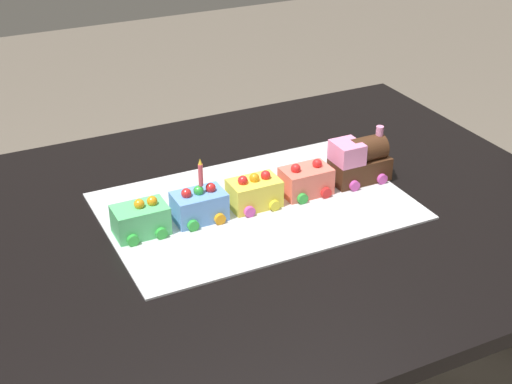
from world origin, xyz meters
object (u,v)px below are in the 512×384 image
at_px(birthday_candle, 201,173).
at_px(dining_table, 233,265).
at_px(cake_car_tanker_lemon, 254,192).
at_px(cake_locomotive, 360,160).
at_px(cake_car_hopper_mint_green, 141,220).
at_px(cake_car_caboose_sky_blue, 199,205).
at_px(cake_car_flatbed_coral, 306,181).

bearing_deg(birthday_candle, dining_table, 153.17).
distance_m(dining_table, cake_car_tanker_lemon, 0.16).
height_order(cake_locomotive, birthday_candle, birthday_candle).
bearing_deg(birthday_candle, cake_car_hopper_mint_green, -0.00).
xyz_separation_m(cake_locomotive, cake_car_caboose_sky_blue, (0.36, -0.00, -0.02)).
bearing_deg(cake_car_flatbed_coral, birthday_candle, 0.00).
distance_m(dining_table, cake_car_flatbed_coral, 0.23).
distance_m(dining_table, birthday_candle, 0.22).
relative_size(cake_locomotive, cake_car_flatbed_coral, 1.40).
height_order(cake_locomotive, cake_car_tanker_lemon, cake_locomotive).
height_order(dining_table, birthday_candle, birthday_candle).
height_order(cake_car_flatbed_coral, cake_car_caboose_sky_blue, same).
xyz_separation_m(cake_car_flatbed_coral, cake_car_hopper_mint_green, (0.35, 0.00, 0.00)).
bearing_deg(cake_car_hopper_mint_green, dining_table, 171.47).
xyz_separation_m(cake_car_tanker_lemon, cake_car_caboose_sky_blue, (0.12, 0.00, 0.00)).
height_order(dining_table, cake_car_tanker_lemon, cake_car_tanker_lemon).
xyz_separation_m(dining_table, cake_locomotive, (-0.31, -0.03, 0.16)).
height_order(dining_table, cake_locomotive, cake_locomotive).
xyz_separation_m(cake_car_tanker_lemon, birthday_candle, (0.11, 0.00, 0.07)).
relative_size(dining_table, cake_car_flatbed_coral, 14.00).
bearing_deg(cake_locomotive, birthday_candle, 0.00).
xyz_separation_m(dining_table, cake_car_flatbed_coral, (-0.18, -0.03, 0.14)).
bearing_deg(cake_car_caboose_sky_blue, cake_locomotive, 180.00).
relative_size(cake_locomotive, cake_car_tanker_lemon, 1.40).
height_order(cake_car_tanker_lemon, cake_car_hopper_mint_green, same).
bearing_deg(cake_car_flatbed_coral, cake_car_hopper_mint_green, 0.00).
distance_m(cake_car_flatbed_coral, cake_car_tanker_lemon, 0.12).
distance_m(cake_car_flatbed_coral, cake_car_hopper_mint_green, 0.35).
height_order(cake_car_caboose_sky_blue, birthday_candle, birthday_candle).
bearing_deg(cake_car_caboose_sky_blue, cake_car_hopper_mint_green, 0.00).
bearing_deg(cake_car_tanker_lemon, cake_car_hopper_mint_green, 0.00).
bearing_deg(cake_car_flatbed_coral, cake_car_tanker_lemon, 0.00).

